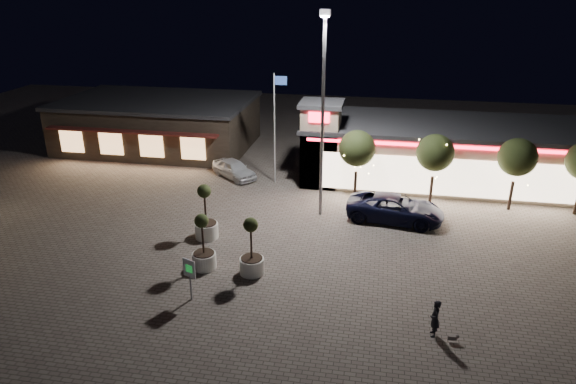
% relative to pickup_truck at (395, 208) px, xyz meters
% --- Properties ---
extents(ground, '(90.00, 90.00, 0.00)m').
position_rel_pickup_truck_xyz_m(ground, '(-6.66, -7.93, -0.82)').
color(ground, '#695E55').
rests_on(ground, ground).
extents(retail_building, '(20.40, 8.40, 6.10)m').
position_rel_pickup_truck_xyz_m(retail_building, '(2.85, 7.88, 1.39)').
color(retail_building, tan).
rests_on(retail_building, ground).
extents(restaurant_building, '(16.40, 11.00, 4.30)m').
position_rel_pickup_truck_xyz_m(restaurant_building, '(-20.66, 12.04, 1.34)').
color(restaurant_building, '#382D23').
rests_on(restaurant_building, ground).
extents(floodlight_pole, '(0.60, 0.40, 12.38)m').
position_rel_pickup_truck_xyz_m(floodlight_pole, '(-4.66, 0.07, 6.20)').
color(floodlight_pole, gray).
rests_on(floodlight_pole, ground).
extents(flagpole, '(0.95, 0.10, 8.00)m').
position_rel_pickup_truck_xyz_m(flagpole, '(-8.56, 5.07, 3.92)').
color(flagpole, white).
rests_on(flagpole, ground).
extents(string_tree_a, '(2.42, 2.42, 4.79)m').
position_rel_pickup_truck_xyz_m(string_tree_a, '(-2.66, 3.07, 2.74)').
color(string_tree_a, '#332319').
rests_on(string_tree_a, ground).
extents(string_tree_b, '(2.42, 2.42, 4.79)m').
position_rel_pickup_truck_xyz_m(string_tree_b, '(2.34, 3.07, 2.74)').
color(string_tree_b, '#332319').
rests_on(string_tree_b, ground).
extents(string_tree_c, '(2.42, 2.42, 4.79)m').
position_rel_pickup_truck_xyz_m(string_tree_c, '(7.34, 3.07, 2.74)').
color(string_tree_c, '#332319').
rests_on(string_tree_c, ground).
extents(pickup_truck, '(6.21, 3.46, 1.64)m').
position_rel_pickup_truck_xyz_m(pickup_truck, '(0.00, 0.00, 0.00)').
color(pickup_truck, black).
rests_on(pickup_truck, ground).
extents(white_sedan, '(4.23, 3.84, 1.40)m').
position_rel_pickup_truck_xyz_m(white_sedan, '(-11.90, 5.47, -0.12)').
color(white_sedan, silver).
rests_on(white_sedan, ground).
extents(pedestrian, '(0.45, 0.64, 1.67)m').
position_rel_pickup_truck_xyz_m(pedestrian, '(1.54, -11.15, 0.01)').
color(pedestrian, black).
rests_on(pedestrian, ground).
extents(dog, '(0.45, 0.18, 0.24)m').
position_rel_pickup_truck_xyz_m(dog, '(2.33, -11.46, -0.58)').
color(dog, '#59514C').
rests_on(dog, ground).
extents(planter_left, '(1.34, 1.34, 3.29)m').
position_rel_pickup_truck_xyz_m(planter_left, '(-10.70, -4.36, 0.20)').
color(planter_left, silver).
rests_on(planter_left, ground).
extents(planter_mid, '(1.24, 1.24, 3.04)m').
position_rel_pickup_truck_xyz_m(planter_mid, '(-9.71, -7.64, 0.12)').
color(planter_mid, silver).
rests_on(planter_mid, ground).
extents(planter_right, '(1.26, 1.26, 3.09)m').
position_rel_pickup_truck_xyz_m(planter_right, '(-7.16, -7.71, 0.13)').
color(planter_right, silver).
rests_on(planter_right, ground).
extents(valet_sign, '(0.67, 0.31, 2.11)m').
position_rel_pickup_truck_xyz_m(valet_sign, '(-9.36, -10.50, 0.65)').
color(valet_sign, gray).
rests_on(valet_sign, ground).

